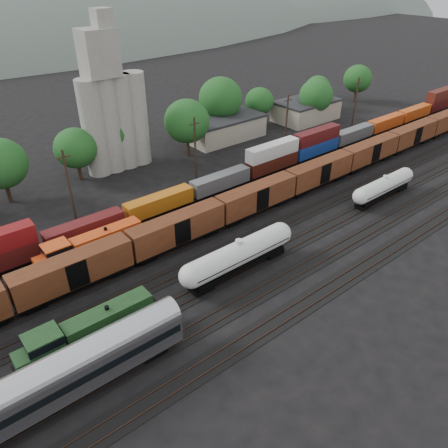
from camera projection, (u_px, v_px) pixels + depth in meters
ground at (219, 253)px, 62.40m from camera, size 600.00×600.00×0.00m
tracks at (219, 253)px, 62.37m from camera, size 180.00×33.20×0.20m
green_locomotive at (84, 332)px, 45.90m from camera, size 16.43×2.90×4.35m
tank_car_a at (239, 255)px, 57.26m from camera, size 18.43×3.30×4.83m
tank_car_b at (384, 186)px, 75.23m from camera, size 15.84×2.84×4.15m
passenger_coach at (56, 379)px, 39.51m from camera, size 25.61×3.16×5.81m
orange_locomotive at (88, 246)px, 59.74m from camera, size 16.67×2.78×4.17m
boxcar_string at (257, 197)px, 70.44m from camera, size 169.00×2.90×4.20m
container_wall at (220, 179)px, 77.57m from camera, size 187.93×2.60×5.80m
grain_silo at (113, 112)px, 82.13m from camera, size 13.40×5.00×29.00m
industrial_sheds at (136, 153)px, 87.97m from camera, size 119.38×17.26×5.10m
tree_band at (66, 144)px, 79.24m from camera, size 163.32×18.33×13.46m
utility_poles at (138, 165)px, 73.73m from camera, size 122.20×0.36×12.00m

